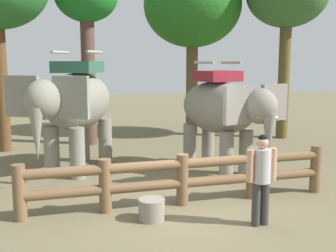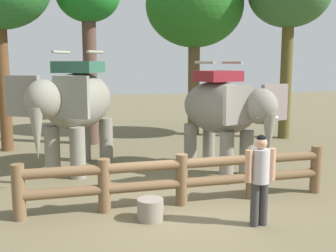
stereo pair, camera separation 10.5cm
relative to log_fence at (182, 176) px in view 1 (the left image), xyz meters
name	(u,v)px [view 1 (the left image)]	position (x,y,z in m)	size (l,w,h in m)	color
ground_plane	(185,209)	(0.00, -0.26, -0.60)	(60.00, 60.00, 0.00)	brown
log_fence	(182,176)	(0.00, 0.00, 0.00)	(6.45, 0.73, 1.05)	brown
elephant_near_left	(75,104)	(-2.15, 3.14, 1.18)	(2.89, 3.73, 3.17)	gray
elephant_center	(223,110)	(1.62, 2.34, 1.03)	(2.46, 3.46, 2.90)	gray
tourist_woman_in_black	(261,173)	(1.11, -1.32, 0.34)	(0.58, 0.35, 1.64)	#363435
tree_far_left	(86,4)	(-1.73, 6.85, 4.23)	(2.16, 2.16, 6.06)	brown
tree_far_right	(193,7)	(2.31, 8.12, 4.39)	(3.78, 3.78, 6.66)	brown
feed_bucket	(152,209)	(-0.74, -0.70, -0.41)	(0.49, 0.49, 0.39)	gray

